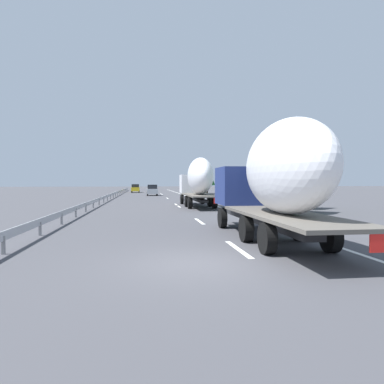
# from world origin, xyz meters

# --- Properties ---
(ground_plane) EXTENTS (260.00, 260.00, 0.00)m
(ground_plane) POSITION_xyz_m (40.00, 0.00, 0.00)
(ground_plane) COLOR #424247
(lane_stripe_0) EXTENTS (3.20, 0.20, 0.01)m
(lane_stripe_0) POSITION_xyz_m (2.00, -1.80, 0.00)
(lane_stripe_0) COLOR white
(lane_stripe_0) RESTS_ON ground_plane
(lane_stripe_1) EXTENTS (3.20, 0.20, 0.01)m
(lane_stripe_1) POSITION_xyz_m (10.82, -1.80, 0.00)
(lane_stripe_1) COLOR white
(lane_stripe_1) RESTS_ON ground_plane
(lane_stripe_2) EXTENTS (3.20, 0.20, 0.01)m
(lane_stripe_2) POSITION_xyz_m (23.90, -1.80, 0.00)
(lane_stripe_2) COLOR white
(lane_stripe_2) RESTS_ON ground_plane
(lane_stripe_3) EXTENTS (3.20, 0.20, 0.01)m
(lane_stripe_3) POSITION_xyz_m (26.34, -1.80, 0.00)
(lane_stripe_3) COLOR white
(lane_stripe_3) RESTS_ON ground_plane
(lane_stripe_4) EXTENTS (3.20, 0.20, 0.01)m
(lane_stripe_4) POSITION_xyz_m (40.77, -1.80, 0.00)
(lane_stripe_4) COLOR white
(lane_stripe_4) RESTS_ON ground_plane
(lane_stripe_5) EXTENTS (3.20, 0.20, 0.01)m
(lane_stripe_5) POSITION_xyz_m (56.03, -1.80, 0.00)
(lane_stripe_5) COLOR white
(lane_stripe_5) RESTS_ON ground_plane
(lane_stripe_6) EXTENTS (3.20, 0.20, 0.01)m
(lane_stripe_6) POSITION_xyz_m (61.16, -1.80, 0.00)
(lane_stripe_6) COLOR white
(lane_stripe_6) RESTS_ON ground_plane
(edge_line_right) EXTENTS (110.00, 0.20, 0.01)m
(edge_line_right) POSITION_xyz_m (45.00, -5.50, 0.00)
(edge_line_right) COLOR white
(edge_line_right) RESTS_ON ground_plane
(truck_lead) EXTENTS (12.08, 2.55, 4.56)m
(truck_lead) POSITION_xyz_m (23.11, -3.60, 2.54)
(truck_lead) COLOR silver
(truck_lead) RESTS_ON ground_plane
(truck_trailing) EXTENTS (12.10, 2.55, 4.60)m
(truck_trailing) POSITION_xyz_m (3.26, -3.60, 2.57)
(truck_trailing) COLOR navy
(truck_trailing) RESTS_ON ground_plane
(car_yellow_coupe) EXTENTS (4.26, 1.80, 1.84)m
(car_yellow_coupe) POSITION_xyz_m (68.72, 3.42, 0.93)
(car_yellow_coupe) COLOR gold
(car_yellow_coupe) RESTS_ON ground_plane
(car_silver_hatch) EXTENTS (4.06, 1.84, 1.87)m
(car_silver_hatch) POSITION_xyz_m (51.13, 0.12, 0.94)
(car_silver_hatch) COLOR #ADB2B7
(car_silver_hatch) RESTS_ON ground_plane
(road_sign) EXTENTS (0.10, 0.90, 3.21)m
(road_sign) POSITION_xyz_m (36.71, -6.70, 2.22)
(road_sign) COLOR gray
(road_sign) RESTS_ON ground_plane
(tree_0) EXTENTS (3.17, 3.17, 5.40)m
(tree_0) POSITION_xyz_m (58.90, -10.84, 3.54)
(tree_0) COLOR #472D19
(tree_0) RESTS_ON ground_plane
(tree_1) EXTENTS (3.55, 3.55, 6.38)m
(tree_1) POSITION_xyz_m (15.27, -10.10, 4.11)
(tree_1) COLOR #472D19
(tree_1) RESTS_ON ground_plane
(tree_2) EXTENTS (2.80, 2.80, 6.31)m
(tree_2) POSITION_xyz_m (57.08, -10.18, 3.99)
(tree_2) COLOR #472D19
(tree_2) RESTS_ON ground_plane
(tree_3) EXTENTS (3.11, 3.11, 5.38)m
(tree_3) POSITION_xyz_m (83.30, -11.55, 3.39)
(tree_3) COLOR #472D19
(tree_3) RESTS_ON ground_plane
(tree_4) EXTENTS (3.56, 3.56, 7.06)m
(tree_4) POSITION_xyz_m (19.51, -11.87, 4.37)
(tree_4) COLOR #472D19
(tree_4) RESTS_ON ground_plane
(tree_5) EXTENTS (2.64, 2.64, 7.28)m
(tree_5) POSITION_xyz_m (62.50, -9.99, 4.38)
(tree_5) COLOR #472D19
(tree_5) RESTS_ON ground_plane
(guardrail_median) EXTENTS (94.00, 0.10, 0.76)m
(guardrail_median) POSITION_xyz_m (43.00, 6.00, 0.58)
(guardrail_median) COLOR #9EA0A5
(guardrail_median) RESTS_ON ground_plane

